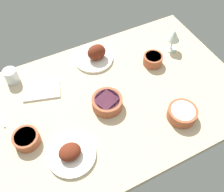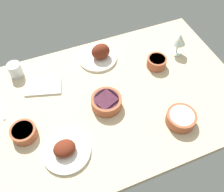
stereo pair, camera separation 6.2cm
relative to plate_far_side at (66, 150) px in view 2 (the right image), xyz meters
The scene contains 11 objects.
dining_table 36.92cm from the plate_far_side, 146.51° to the right, with size 140.00×90.00×4.00cm, color #C6B28E.
plate_far_side is the anchor object (origin of this frame).
plate_near_viewer 60.80cm from the plate_far_side, 124.58° to the right, with size 22.83×22.83×10.62cm.
bowl_onions 31.34cm from the plate_far_side, 146.94° to the right, with size 15.56×15.56×5.97cm.
bowl_cream 56.51cm from the plate_far_side, behind, with size 14.41×14.41×5.85cm.
bowl_soup 70.88cm from the plate_far_side, 152.87° to the right, with size 11.10×11.10×5.94cm.
bowl_potatoes 22.27cm from the plate_far_side, 44.83° to the right, with size 12.16×12.16×5.26cm.
wine_glass 88.25cm from the plate_far_side, 154.83° to the right, with size 7.60×7.60×14.00cm.
water_tumbler 57.06cm from the plate_far_side, 76.93° to the right, with size 7.29×7.29×8.19cm, color silver.
folded_napkin 41.21cm from the plate_far_side, 88.33° to the right, with size 19.34×11.53×1.20cm, color white.
fork_loose 44.39cm from the plate_far_side, 55.81° to the right, with size 17.76×0.90×0.80cm, color silver.
Camera 2 is at (28.75, 71.16, 110.82)cm, focal length 40.03 mm.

